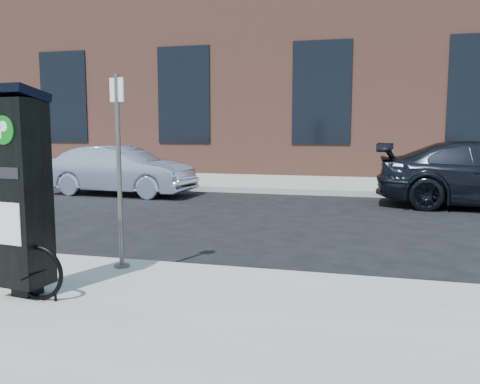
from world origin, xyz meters
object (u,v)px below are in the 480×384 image
(parking_kiosk, at_px, (22,190))
(bike_rack, at_px, (39,273))
(sign_pole, at_px, (119,173))
(car_silver, at_px, (121,170))

(parking_kiosk, bearing_deg, bike_rack, -16.93)
(sign_pole, xyz_separation_m, bike_rack, (-0.21, -1.27, -0.87))
(bike_rack, bearing_deg, parking_kiosk, 155.97)
(car_silver, bearing_deg, sign_pole, -148.55)
(bike_rack, bearing_deg, car_silver, 114.00)
(parking_kiosk, xyz_separation_m, bike_rack, (0.21, -0.10, -0.80))
(parking_kiosk, height_order, sign_pole, sign_pole)
(sign_pole, distance_m, bike_rack, 1.56)
(sign_pole, bearing_deg, bike_rack, -84.22)
(parking_kiosk, height_order, bike_rack, parking_kiosk)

